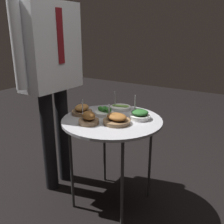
% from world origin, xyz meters
% --- Properties ---
extents(ground_plane, '(8.00, 8.00, 0.00)m').
position_xyz_m(ground_plane, '(0.00, 0.00, 0.00)').
color(ground_plane, black).
extents(serving_cart, '(0.68, 0.68, 0.66)m').
position_xyz_m(serving_cart, '(0.00, 0.00, 0.62)').
color(serving_cart, '#939399').
rests_on(serving_cart, ground_plane).
extents(bowl_roast_near_rim, '(0.13, 0.13, 0.16)m').
position_xyz_m(bowl_roast_near_rim, '(-0.15, 0.08, 0.70)').
color(bowl_roast_near_rim, brown).
rests_on(bowl_roast_near_rim, serving_cart).
extents(bowl_spinach_back_left, '(0.14, 0.14, 0.16)m').
position_xyz_m(bowl_spinach_back_left, '(0.11, -0.16, 0.69)').
color(bowl_spinach_back_left, white).
rests_on(bowl_spinach_back_left, serving_cart).
extents(bowl_broccoli_front_left, '(0.13, 0.13, 0.07)m').
position_xyz_m(bowl_broccoli_front_left, '(0.04, 0.09, 0.69)').
color(bowl_broccoli_front_left, white).
rests_on(bowl_broccoli_front_left, serving_cart).
extents(bowl_roast_mid_right, '(0.18, 0.18, 0.13)m').
position_xyz_m(bowl_roast_mid_right, '(-0.05, -0.07, 0.69)').
color(bowl_roast_mid_right, brown).
rests_on(bowl_roast_mid_right, serving_cart).
extents(bowl_asparagus_front_center, '(0.15, 0.15, 0.14)m').
position_xyz_m(bowl_asparagus_front_center, '(0.22, 0.06, 0.68)').
color(bowl_asparagus_front_center, white).
rests_on(bowl_asparagus_front_center, serving_cart).
extents(bowl_roast_mid_left, '(0.15, 0.15, 0.07)m').
position_xyz_m(bowl_roast_mid_left, '(-0.03, 0.24, 0.69)').
color(bowl_roast_mid_left, brown).
rests_on(bowl_roast_mid_left, serving_cart).
extents(waiter_figure, '(0.61, 0.23, 1.65)m').
position_xyz_m(waiter_figure, '(-0.03, 0.52, 1.04)').
color(waiter_figure, black).
rests_on(waiter_figure, ground_plane).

